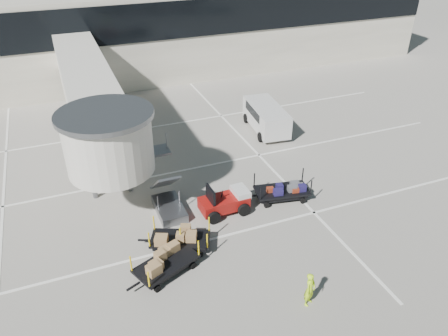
{
  "coord_description": "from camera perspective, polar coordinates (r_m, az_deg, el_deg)",
  "views": [
    {
      "loc": [
        -5.82,
        -14.15,
        14.52
      ],
      "look_at": [
        1.92,
        5.22,
        2.0
      ],
      "focal_mm": 35.0,
      "sensor_mm": 36.0,
      "label": 1
    }
  ],
  "objects": [
    {
      "name": "terminal",
      "position": [
        45.64,
        -14.98,
        16.79
      ],
      "size": [
        64.0,
        12.11,
        15.2
      ],
      "color": "silver",
      "rests_on": "ground"
    },
    {
      "name": "box_cart_far",
      "position": [
        21.8,
        -5.8,
        -9.25
      ],
      "size": [
        3.55,
        2.48,
        1.39
      ],
      "rotation": [
        0.0,
        0.0,
        -0.42
      ],
      "color": "black",
      "rests_on": "ground"
    },
    {
      "name": "suitcase_cart",
      "position": [
        25.23,
        7.69,
        -3.01
      ],
      "size": [
        3.84,
        2.06,
        1.47
      ],
      "rotation": [
        0.0,
        0.0,
        -0.19
      ],
      "color": "black",
      "rests_on": "ground"
    },
    {
      "name": "baggage_tug",
      "position": [
        23.95,
        0.15,
        -4.45
      ],
      "size": [
        2.75,
        1.79,
        1.77
      ],
      "rotation": [
        0.0,
        0.0,
        0.03
      ],
      "color": "maroon",
      "rests_on": "ground"
    },
    {
      "name": "ground_worker",
      "position": [
        19.21,
        11.16,
        -15.28
      ],
      "size": [
        0.71,
        0.65,
        1.64
      ],
      "primitive_type": "imported",
      "rotation": [
        0.0,
        0.0,
        0.55
      ],
      "color": "#B7EC18",
      "rests_on": "ground"
    },
    {
      "name": "lane_markings",
      "position": [
        28.09,
        -8.05,
        -0.48
      ],
      "size": [
        40.0,
        30.0,
        0.02
      ],
      "color": "white",
      "rests_on": "ground"
    },
    {
      "name": "ground",
      "position": [
        21.1,
        0.42,
        -12.52
      ],
      "size": [
        140.0,
        140.0,
        0.0
      ],
      "primitive_type": "plane",
      "color": "#B8B0A4",
      "rests_on": "ground"
    },
    {
      "name": "jet_bridge",
      "position": [
        28.39,
        -16.75,
        8.51
      ],
      "size": [
        5.7,
        20.4,
        6.03
      ],
      "color": "silver",
      "rests_on": "ground"
    },
    {
      "name": "box_cart_near",
      "position": [
        20.62,
        -7.39,
        -12.0
      ],
      "size": [
        3.64,
        2.48,
        1.42
      ],
      "rotation": [
        0.0,
        0.0,
        0.39
      ],
      "color": "black",
      "rests_on": "ground"
    },
    {
      "name": "minivan",
      "position": [
        32.94,
        5.44,
        6.88
      ],
      "size": [
        2.69,
        5.26,
        1.92
      ],
      "rotation": [
        0.0,
        0.0,
        -0.11
      ],
      "color": "silver",
      "rests_on": "ground"
    }
  ]
}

